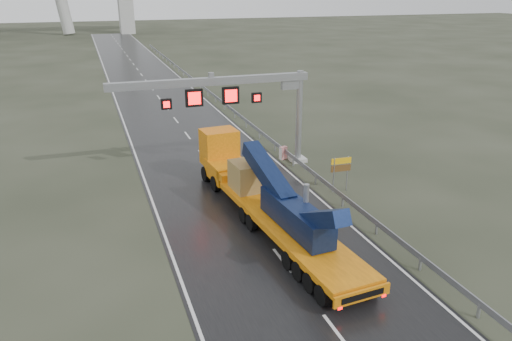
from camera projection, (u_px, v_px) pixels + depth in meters
name	position (u px, v px, depth m)	size (l,w,h in m)	color
ground	(316.00, 305.00, 21.90)	(400.00, 400.00, 0.00)	#292E20
road	(166.00, 108.00, 57.38)	(11.00, 200.00, 0.02)	black
guardrail	(243.00, 118.00, 50.12)	(0.20, 140.00, 1.40)	gray
sign_gantry	(240.00, 96.00, 36.55)	(14.90, 1.20, 7.42)	beige
heavy_haul_truck	(257.00, 188.00, 30.21)	(4.32, 18.79, 4.38)	orange
exit_sign_pair	(341.00, 168.00, 33.47)	(1.44, 0.11, 2.46)	#9EA1A6
striped_barrier	(283.00, 153.00, 40.29)	(0.61, 0.33, 1.03)	red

